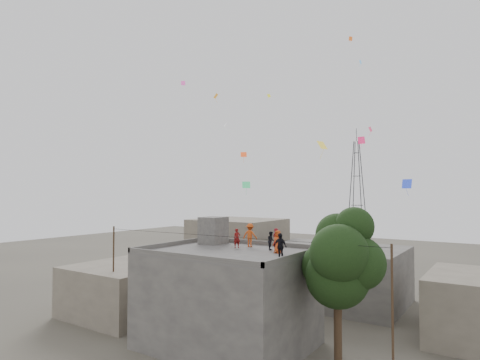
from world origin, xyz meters
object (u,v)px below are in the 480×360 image
object	(u,v)px
tree	(341,260)
person_dark_adult	(280,246)
person_red_adult	(276,240)
stair_head_box	(213,230)
transmission_tower	(357,199)

from	to	relation	value
tree	person_dark_adult	distance (m)	3.48
person_red_adult	stair_head_box	bearing A→B (deg)	4.34
person_red_adult	person_dark_adult	bearing A→B (deg)	136.34
person_red_adult	tree	bearing A→B (deg)	-178.08
stair_head_box	person_dark_adult	world-z (taller)	stair_head_box
person_dark_adult	tree	bearing A→B (deg)	40.45
stair_head_box	person_red_adult	distance (m)	6.01
person_red_adult	person_dark_adult	distance (m)	3.14
tree	person_red_adult	xyz separation A→B (m)	(-4.65, 1.00, 0.75)
transmission_tower	stair_head_box	bearing A→B (deg)	-88.77
transmission_tower	person_dark_adult	size ratio (longest dim) A/B	13.33
transmission_tower	person_red_adult	distance (m)	39.05
stair_head_box	transmission_tower	distance (m)	37.46
stair_head_box	person_red_adult	size ratio (longest dim) A/B	1.32
stair_head_box	person_dark_adult	xyz separation A→B (m)	(7.60, -3.66, -0.25)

